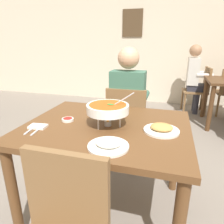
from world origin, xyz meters
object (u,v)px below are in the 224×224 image
rice_plate (108,144)px  appetizer_plate (161,129)px  curry_bowl (108,109)px  sauce_dish (68,119)px  dining_table_main (107,139)px  diner_main (128,100)px  chair_diner_main (127,122)px  chair_bg_left (200,88)px  patron_bg_left (195,75)px

rice_plate → appetizer_plate: same height
curry_bowl → sauce_dish: bearing=178.6°
dining_table_main → diner_main: size_ratio=0.91×
chair_diner_main → sauce_dish: 0.88m
diner_main → sauce_dish: bearing=-111.0°
chair_diner_main → diner_main: diner_main is taller
appetizer_plate → chair_bg_left: size_ratio=0.27×
chair_diner_main → curry_bowl: 0.88m
curry_bowl → appetizer_plate: (0.38, 0.00, -0.11)m
diner_main → curry_bowl: bearing=-88.9°
rice_plate → sauce_dish: 0.53m
rice_plate → sauce_dish: (-0.42, 0.32, -0.01)m
chair_bg_left → appetizer_plate: bearing=-101.7°
chair_diner_main → sauce_dish: chair_diner_main is taller
rice_plate → appetizer_plate: (0.28, 0.31, 0.00)m
curry_bowl → rice_plate: curry_bowl is taller
diner_main → dining_table_main: bearing=-90.0°
chair_diner_main → patron_bg_left: size_ratio=0.69×
dining_table_main → chair_bg_left: size_ratio=1.32×
chair_diner_main → rice_plate: (0.11, -1.09, 0.29)m
rice_plate → diner_main: bearing=95.7°
sauce_dish → chair_bg_left: size_ratio=0.10×
dining_table_main → sauce_dish: size_ratio=13.20×
dining_table_main → diner_main: 0.81m
chair_diner_main → patron_bg_left: 2.33m
dining_table_main → diner_main: (0.00, 0.80, 0.08)m
rice_plate → curry_bowl: bearing=107.3°
chair_diner_main → sauce_dish: (-0.31, -0.77, 0.28)m
diner_main → curry_bowl: size_ratio=3.94×
chair_bg_left → rice_plate: bearing=-105.4°
chair_bg_left → patron_bg_left: 0.27m
patron_bg_left → sauce_dish: bearing=-112.0°
sauce_dish → curry_bowl: bearing=-1.4°
curry_bowl → rice_plate: 0.34m
dining_table_main → chair_diner_main: 0.78m
chair_bg_left → dining_table_main: bearing=-109.0°
appetizer_plate → rice_plate: bearing=-132.3°
rice_plate → chair_bg_left: (0.89, 3.23, -0.29)m
chair_diner_main → diner_main: 0.24m
diner_main → chair_bg_left: bearing=64.6°
dining_table_main → appetizer_plate: size_ratio=4.95×
chair_diner_main → diner_main: (0.00, 0.03, 0.24)m
dining_table_main → chair_diner_main: bearing=90.0°
chair_diner_main → chair_bg_left: 2.36m
chair_diner_main → diner_main: size_ratio=0.69×
appetizer_plate → patron_bg_left: (0.48, 2.93, -0.05)m
diner_main → appetizer_plate: 0.91m
chair_diner_main → sauce_dish: bearing=-111.8°
sauce_dish → chair_bg_left: (1.31, 2.91, -0.28)m
dining_table_main → chair_bg_left: chair_bg_left is taller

